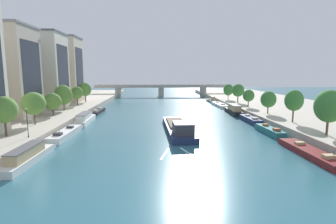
% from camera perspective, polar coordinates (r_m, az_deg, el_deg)
% --- Properties ---
extents(ground_plane, '(400.00, 400.00, 0.00)m').
position_cam_1_polar(ground_plane, '(28.44, 3.95, -16.95)').
color(ground_plane, '#2D6070').
extents(quay_left, '(36.00, 170.00, 1.79)m').
position_cam_1_polar(quay_left, '(89.40, -27.39, 0.25)').
color(quay_left, '#B7AD9E').
rests_on(quay_left, ground).
extents(quay_right, '(36.00, 170.00, 1.79)m').
position_cam_1_polar(quay_right, '(92.19, 25.35, 0.60)').
color(quay_right, '#B7AD9E').
rests_on(quay_right, ground).
extents(barge_midriver, '(5.65, 24.07, 3.26)m').
position_cam_1_polar(barge_midriver, '(54.78, 2.27, -3.38)').
color(barge_midriver, '#1E284C').
rests_on(barge_midriver, ground).
extents(wake_behind_barge, '(5.60, 6.00, 0.03)m').
position_cam_1_polar(wake_behind_barge, '(40.74, 1.92, -8.94)').
color(wake_behind_barge, '#A0CCD6').
rests_on(wake_behind_barge, ground).
extents(moored_boat_left_near, '(2.51, 12.91, 2.43)m').
position_cam_1_polar(moored_boat_left_near, '(41.00, -28.16, -8.39)').
color(moored_boat_left_near, silver).
rests_on(moored_boat_left_near, ground).
extents(moored_boat_left_lone, '(2.98, 13.71, 2.24)m').
position_cam_1_polar(moored_boat_left_lone, '(54.80, -21.35, -4.35)').
color(moored_boat_left_lone, silver).
rests_on(moored_boat_left_lone, ground).
extents(moored_boat_left_midway, '(3.07, 13.74, 2.46)m').
position_cam_1_polar(moored_boat_left_midway, '(68.26, -17.59, -1.35)').
color(moored_boat_left_midway, silver).
rests_on(moored_boat_left_midway, ground).
extents(moored_boat_left_upstream, '(2.24, 12.16, 2.08)m').
position_cam_1_polar(moored_boat_left_upstream, '(83.72, -14.93, 0.16)').
color(moored_boat_left_upstream, black).
rests_on(moored_boat_left_upstream, ground).
extents(moored_boat_right_gap_after, '(3.13, 14.90, 2.07)m').
position_cam_1_polar(moored_boat_right_gap_after, '(44.79, 28.50, -7.71)').
color(moored_boat_right_gap_after, maroon).
rests_on(moored_boat_right_gap_after, ground).
extents(moored_boat_right_end, '(2.30, 10.54, 2.41)m').
position_cam_1_polar(moored_boat_right_end, '(56.87, 21.18, -3.79)').
color(moored_boat_right_end, '#23666B').
rests_on(moored_boat_right_end, ground).
extents(moored_boat_right_upstream, '(2.27, 11.24, 2.38)m').
position_cam_1_polar(moored_boat_right_upstream, '(68.91, 17.42, -1.55)').
color(moored_boat_right_upstream, '#1E284C').
rests_on(moored_boat_right_upstream, ground).
extents(moored_boat_right_downstream, '(3.03, 13.15, 2.90)m').
position_cam_1_polar(moored_boat_right_downstream, '(81.32, 14.07, 0.44)').
color(moored_boat_right_downstream, black).
rests_on(moored_boat_right_downstream, ground).
extents(moored_boat_right_midway, '(3.19, 15.29, 2.20)m').
position_cam_1_polar(moored_boat_right_midway, '(98.42, 11.15, 1.52)').
color(moored_boat_right_midway, silver).
rests_on(moored_boat_right_midway, ground).
extents(moored_boat_right_second, '(1.99, 10.75, 2.86)m').
position_cam_1_polar(moored_boat_right_second, '(111.48, 9.36, 2.51)').
color(moored_boat_right_second, gray).
rests_on(moored_boat_right_second, ground).
extents(tree_left_midway, '(4.21, 4.21, 6.65)m').
position_cam_1_polar(tree_left_midway, '(50.89, -32.08, 0.41)').
color(tree_left_midway, brown).
rests_on(tree_left_midway, quay_left).
extents(tree_left_nearest, '(4.62, 4.62, 6.62)m').
position_cam_1_polar(tree_left_nearest, '(59.60, -27.20, 1.64)').
color(tree_left_nearest, brown).
rests_on(tree_left_nearest, quay_left).
extents(tree_left_end_of_row, '(4.08, 4.08, 5.59)m').
position_cam_1_polar(tree_left_end_of_row, '(70.19, -23.80, 2.12)').
color(tree_left_end_of_row, brown).
rests_on(tree_left_end_of_row, quay_left).
extents(tree_left_by_lamp, '(4.73, 4.73, 7.15)m').
position_cam_1_polar(tree_left_by_lamp, '(78.98, -21.80, 3.47)').
color(tree_left_by_lamp, brown).
rests_on(tree_left_by_lamp, quay_left).
extents(tree_left_far, '(3.62, 3.62, 6.13)m').
position_cam_1_polar(tree_left_far, '(89.47, -19.16, 3.97)').
color(tree_left_far, brown).
rests_on(tree_left_far, quay_left).
extents(tree_left_second, '(4.30, 4.30, 7.02)m').
position_cam_1_polar(tree_left_second, '(99.51, -17.56, 4.70)').
color(tree_left_second, brown).
rests_on(tree_left_second, quay_left).
extents(tree_right_by_lamp, '(4.68, 4.68, 7.68)m').
position_cam_1_polar(tree_right_by_lamp, '(51.43, 31.62, 1.06)').
color(tree_right_by_lamp, brown).
rests_on(tree_right_by_lamp, quay_right).
extents(tree_right_nearest, '(3.82, 3.82, 6.93)m').
position_cam_1_polar(tree_right_nearest, '(61.58, 25.72, 2.27)').
color(tree_right_nearest, brown).
rests_on(tree_right_nearest, quay_right).
extents(tree_right_far, '(3.91, 3.91, 5.83)m').
position_cam_1_polar(tree_right_far, '(72.34, 20.99, 2.58)').
color(tree_right_far, brown).
rests_on(tree_right_far, quay_right).
extents(tree_right_past_mid, '(3.48, 3.48, 5.41)m').
position_cam_1_polar(tree_right_past_mid, '(84.50, 17.12, 3.43)').
color(tree_right_past_mid, brown).
rests_on(tree_right_past_mid, quay_right).
extents(tree_right_third, '(4.32, 4.32, 6.63)m').
position_cam_1_polar(tree_right_third, '(96.54, 15.00, 4.57)').
color(tree_right_third, brown).
rests_on(tree_right_third, quay_right).
extents(tree_right_distant, '(3.84, 3.84, 6.16)m').
position_cam_1_polar(tree_right_distant, '(106.32, 12.99, 4.73)').
color(tree_right_distant, brown).
rests_on(tree_right_distant, quay_right).
extents(lamppost_left_bank, '(0.28, 0.28, 4.86)m').
position_cam_1_polar(lamppost_left_bank, '(48.35, -28.28, -1.78)').
color(lamppost_left_bank, black).
rests_on(lamppost_left_bank, quay_left).
extents(building_left_middle, '(10.60, 11.65, 21.25)m').
position_cam_1_polar(building_left_middle, '(70.73, -31.25, 7.44)').
color(building_left_middle, '#A89989').
rests_on(building_left_middle, quay_left).
extents(building_left_far_end, '(12.80, 11.60, 22.27)m').
position_cam_1_polar(building_left_far_end, '(86.81, -25.70, 8.13)').
color(building_left_far_end, beige).
rests_on(building_left_far_end, quay_left).
extents(building_left_tall, '(12.51, 11.49, 23.27)m').
position_cam_1_polar(building_left_tall, '(103.24, -21.93, 8.55)').
color(building_left_tall, beige).
rests_on(building_left_tall, quay_left).
extents(bridge_far, '(68.70, 4.40, 6.19)m').
position_cam_1_polar(bridge_far, '(138.32, -1.53, 5.07)').
color(bridge_far, '#9E998E').
rests_on(bridge_far, ground).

